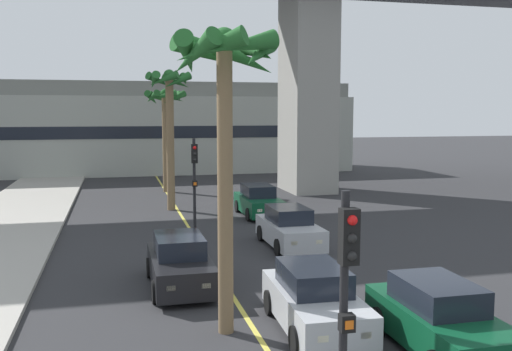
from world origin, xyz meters
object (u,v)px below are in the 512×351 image
car_queue_fourth (180,264)px  palm_tree_near_median (165,114)px  traffic_light_median_near (346,299)px  traffic_light_median_far (194,176)px  car_queue_fifth (439,320)px  palm_tree_far_median (170,105)px  car_queue_third (258,202)px  car_queue_front (289,229)px  palm_tree_mid_median (225,84)px  car_queue_second (314,301)px

car_queue_fourth → palm_tree_near_median: palm_tree_near_median is taller
traffic_light_median_near → traffic_light_median_far: same height
traffic_light_median_near → palm_tree_near_median: bearing=89.7°
traffic_light_median_far → car_queue_fifth: bearing=-72.3°
palm_tree_far_median → car_queue_fifth: bearing=-78.6°
car_queue_third → palm_tree_near_median: bearing=110.9°
car_queue_front → traffic_light_median_far: 4.32m
palm_tree_near_median → palm_tree_mid_median: bearing=-91.6°
car_queue_fifth → palm_tree_near_median: 27.48m
car_queue_third → traffic_light_median_near: bearing=-100.8°
car_queue_front → car_queue_second: same height
car_queue_third → traffic_light_median_far: (-3.93, -5.17, 1.99)m
car_queue_fifth → palm_tree_far_median: size_ratio=0.55×
car_queue_third → traffic_light_median_far: traffic_light_median_far is taller
car_queue_second → palm_tree_mid_median: (-2.09, 0.36, 5.15)m
car_queue_second → palm_tree_near_median: (-1.38, 25.03, 4.40)m
traffic_light_median_near → palm_tree_mid_median: (-0.52, 5.96, 3.16)m
traffic_light_median_far → car_queue_fourth: bearing=-102.1°
car_queue_third → car_queue_front: bearing=-93.9°
car_queue_second → car_queue_front: bearing=76.9°
traffic_light_median_far → palm_tree_near_median: palm_tree_near_median is taller
traffic_light_median_far → palm_tree_near_median: size_ratio=0.62×
car_queue_front → traffic_light_median_near: traffic_light_median_near is taller
car_queue_fourth → palm_tree_near_median: size_ratio=0.61×
palm_tree_far_median → palm_tree_near_median: bearing=87.1°
palm_tree_near_median → car_queue_fifth: bearing=-82.3°
car_queue_fourth → car_queue_fifth: size_ratio=1.00×
car_queue_second → traffic_light_median_far: (-1.54, 9.96, 1.99)m
car_queue_second → car_queue_fourth: (-2.79, 4.15, 0.00)m
car_queue_fourth → traffic_light_median_far: traffic_light_median_far is taller
car_queue_third → car_queue_second: bearing=-99.0°
car_queue_third → palm_tree_far_median: palm_tree_far_median is taller
car_queue_front → car_queue_fourth: size_ratio=1.00×
car_queue_third → car_queue_fifth: same height
car_queue_front → car_queue_fifth: size_ratio=1.00×
car_queue_front → car_queue_third: 6.82m
car_queue_third → car_queue_fourth: 12.14m
car_queue_fourth → palm_tree_mid_median: palm_tree_mid_median is taller
car_queue_front → traffic_light_median_near: 14.50m
traffic_light_median_near → palm_tree_near_median: palm_tree_near_median is taller
car_queue_fourth → palm_tree_near_median: bearing=86.2°
car_queue_third → palm_tree_near_median: 11.47m
traffic_light_median_far → car_queue_second: bearing=-81.2°
car_queue_front → car_queue_third: same height
car_queue_second → palm_tree_near_median: size_ratio=0.62×
car_queue_fifth → palm_tree_far_median: palm_tree_far_median is taller
palm_tree_far_median → traffic_light_median_far: bearing=-88.5°
traffic_light_median_near → traffic_light_median_far: (0.03, 15.57, 0.00)m
car_queue_front → palm_tree_far_median: 11.36m
traffic_light_median_near → palm_tree_far_median: size_ratio=0.56×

